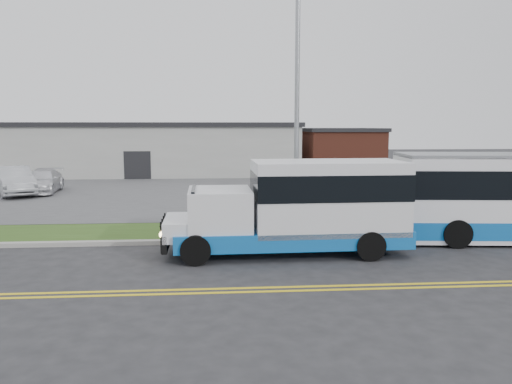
{
  "coord_description": "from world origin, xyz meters",
  "views": [
    {
      "loc": [
        -0.01,
        -16.0,
        4.07
      ],
      "look_at": [
        1.44,
        2.58,
        1.6
      ],
      "focal_mm": 35.0,
      "sensor_mm": 36.0,
      "label": 1
    }
  ],
  "objects": [
    {
      "name": "ground",
      "position": [
        0.0,
        0.0,
        0.0
      ],
      "size": [
        140.0,
        140.0,
        0.0
      ],
      "primitive_type": "plane",
      "color": "#28282B",
      "rests_on": "ground"
    },
    {
      "name": "lane_line_north",
      "position": [
        0.0,
        -3.85,
        0.01
      ],
      "size": [
        70.0,
        0.12,
        0.01
      ],
      "primitive_type": "cube",
      "color": "yellow",
      "rests_on": "ground"
    },
    {
      "name": "lane_line_south",
      "position": [
        0.0,
        -4.15,
        0.01
      ],
      "size": [
        70.0,
        0.12,
        0.01
      ],
      "primitive_type": "cube",
      "color": "yellow",
      "rests_on": "ground"
    },
    {
      "name": "curb",
      "position": [
        0.0,
        1.1,
        0.07
      ],
      "size": [
        80.0,
        0.3,
        0.15
      ],
      "primitive_type": "cube",
      "color": "#9E9B93",
      "rests_on": "ground"
    },
    {
      "name": "verge",
      "position": [
        0.0,
        2.9,
        0.05
      ],
      "size": [
        80.0,
        3.3,
        0.1
      ],
      "primitive_type": "cube",
      "color": "#344C19",
      "rests_on": "ground"
    },
    {
      "name": "parking_lot",
      "position": [
        0.0,
        17.0,
        0.05
      ],
      "size": [
        80.0,
        25.0,
        0.1
      ],
      "primitive_type": "cube",
      "color": "#4C4C4F",
      "rests_on": "ground"
    },
    {
      "name": "commercial_building",
      "position": [
        -6.0,
        27.0,
        2.18
      ],
      "size": [
        25.4,
        10.4,
        4.35
      ],
      "color": "#9E9E99",
      "rests_on": "ground"
    },
    {
      "name": "brick_wing",
      "position": [
        10.5,
        26.0,
        1.96
      ],
      "size": [
        6.3,
        7.3,
        3.9
      ],
      "color": "brown",
      "rests_on": "ground"
    },
    {
      "name": "streetlight_near",
      "position": [
        3.0,
        2.73,
        5.23
      ],
      "size": [
        0.35,
        1.53,
        9.5
      ],
      "color": "gray",
      "rests_on": "verge"
    },
    {
      "name": "shuttle_bus",
      "position": [
        2.75,
        -0.4,
        1.58
      ],
      "size": [
        7.81,
        2.76,
        2.96
      ],
      "rotation": [
        0.0,
        0.0,
        0.02
      ],
      "color": "#105EB0",
      "rests_on": "ground"
    },
    {
      "name": "parked_car_a",
      "position": [
        -11.77,
        13.73,
        0.93
      ],
      "size": [
        3.97,
        5.23,
        1.65
      ],
      "primitive_type": "imported",
      "rotation": [
        0.0,
        0.0,
        0.51
      ],
      "color": "#BABCC2",
      "rests_on": "parking_lot"
    },
    {
      "name": "parked_car_b",
      "position": [
        -10.5,
        14.63,
        0.78
      ],
      "size": [
        2.36,
        4.85,
        1.36
      ],
      "primitive_type": "imported",
      "rotation": [
        0.0,
        0.0,
        0.1
      ],
      "color": "silver",
      "rests_on": "parking_lot"
    }
  ]
}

